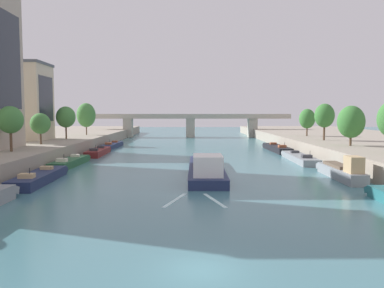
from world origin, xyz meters
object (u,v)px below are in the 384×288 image
object	(u,v)px
moored_boat_right_far	(277,148)
tree_left_end_of_row	(40,124)
moored_boat_right_second	(342,171)
tree_left_past_mid	(66,117)
barge_midriver	(206,168)
moored_boat_right_lone	(299,158)
moored_boat_left_end	(70,162)
moored_boat_left_upstream	(112,145)
moored_boat_left_far	(98,152)
bridge_far	(190,122)
tree_left_second	(86,115)
tree_right_far	(307,119)
tree_left_distant	(10,120)
moored_boat_left_second	(39,177)
tree_right_by_lamp	(351,122)
tree_right_nearest	(324,116)

from	to	relation	value
moored_boat_right_far	tree_left_end_of_row	world-z (taller)	tree_left_end_of_row
moored_boat_right_second	tree_left_past_mid	size ratio (longest dim) A/B	1.91
barge_midriver	moored_boat_right_lone	world-z (taller)	barge_midriver
moored_boat_right_far	moored_boat_left_end	bearing A→B (deg)	-147.91
moored_boat_right_lone	moored_boat_left_upstream	bearing A→B (deg)	143.69
moored_boat_left_far	bridge_far	size ratio (longest dim) A/B	0.20
barge_midriver	tree_left_second	size ratio (longest dim) A/B	3.15
moored_boat_right_lone	tree_right_far	xyz separation A→B (m)	(9.06, 26.56, 6.01)
tree_left_distant	tree_right_far	xyz separation A→B (m)	(51.98, 36.36, -0.41)
barge_midriver	moored_boat_left_far	bearing A→B (deg)	127.90
moored_boat_left_second	moored_boat_left_end	size ratio (longest dim) A/B	1.04
tree_right_by_lamp	tree_right_far	world-z (taller)	tree_right_by_lamp
tree_left_second	tree_right_by_lamp	size ratio (longest dim) A/B	1.17
barge_midriver	moored_boat_left_end	world-z (taller)	barge_midriver
moored_boat_left_second	tree_left_end_of_row	world-z (taller)	tree_left_end_of_row
moored_boat_left_upstream	tree_right_nearest	distance (m)	46.65
tree_left_end_of_row	moored_boat_right_lone	bearing A→B (deg)	-3.55
barge_midriver	moored_boat_left_second	bearing A→B (deg)	-165.95
moored_boat_right_lone	moored_boat_left_end	bearing A→B (deg)	-171.64
moored_boat_right_lone	tree_right_by_lamp	distance (m)	10.10
moored_boat_right_second	moored_boat_right_far	world-z (taller)	moored_boat_right_second
tree_left_end_of_row	moored_boat_left_second	bearing A→B (deg)	-70.38
tree_left_past_mid	tree_left_second	xyz separation A→B (m)	(0.40, 14.71, 0.29)
tree_left_distant	tree_left_end_of_row	xyz separation A→B (m)	(-0.49, 12.49, -0.86)
moored_boat_left_end	tree_right_by_lamp	bearing A→B (deg)	6.08
barge_midriver	tree_right_nearest	bearing A→B (deg)	48.30
tree_right_by_lamp	barge_midriver	bearing A→B (deg)	-149.49
moored_boat_left_end	moored_boat_right_lone	size ratio (longest dim) A/B	0.82
moored_boat_right_second	moored_boat_left_second	bearing A→B (deg)	-176.91
tree_right_by_lamp	bridge_far	xyz separation A→B (m)	(-25.81, 64.86, -1.65)
barge_midriver	moored_boat_left_far	xyz separation A→B (m)	(-19.33, 24.82, -0.37)
tree_right_far	moored_boat_left_end	bearing A→B (deg)	-144.80
barge_midriver	moored_boat_left_second	world-z (taller)	barge_midriver
tree_right_nearest	bridge_far	xyz separation A→B (m)	(-25.87, 51.91, -2.54)
tree_left_distant	moored_boat_left_far	bearing A→B (deg)	69.08
moored_boat_left_end	moored_boat_right_far	bearing A→B (deg)	32.09
tree_left_distant	moored_boat_left_end	bearing A→B (deg)	33.42
tree_left_end_of_row	tree_right_by_lamp	bearing A→B (deg)	-3.64
moored_boat_left_end	moored_boat_left_upstream	size ratio (longest dim) A/B	0.94
moored_boat_left_far	tree_right_far	bearing A→B (deg)	20.46
moored_boat_right_far	tree_left_second	distance (m)	45.64
moored_boat_left_upstream	tree_left_end_of_row	xyz separation A→B (m)	(-7.62, -23.60, 5.60)
moored_boat_right_second	tree_left_distant	distance (m)	44.23
moored_boat_left_far	tree_right_far	xyz separation A→B (m)	(44.42, 16.57, 5.98)
tree_left_end_of_row	tree_right_nearest	bearing A→B (deg)	10.62
tree_right_by_lamp	bridge_far	world-z (taller)	tree_right_by_lamp
barge_midriver	moored_boat_right_second	size ratio (longest dim) A/B	1.90
moored_boat_left_second	bridge_far	distance (m)	85.93
moored_boat_left_second	moored_boat_left_upstream	world-z (taller)	moored_boat_left_second
barge_midriver	tree_left_past_mid	world-z (taller)	tree_left_past_mid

